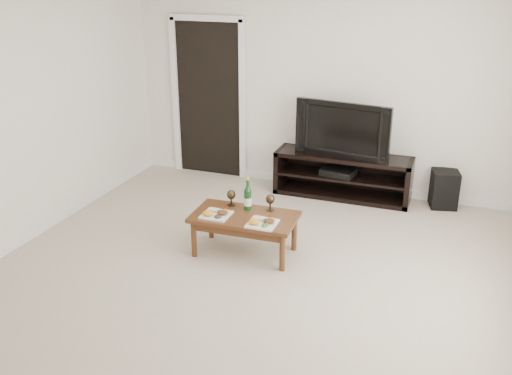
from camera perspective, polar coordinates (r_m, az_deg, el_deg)
The scene contains 13 objects.
floor at distance 5.21m, azimuth -1.37°, elevation -10.23°, with size 5.50×5.50×0.00m, color #C5B29E.
back_wall at distance 7.22m, azimuth 6.74°, elevation 9.89°, with size 5.00×0.04×2.60m, color white.
doorway at distance 7.75m, azimuth -4.73°, elevation 8.68°, with size 0.90×0.02×2.05m, color black.
media_console at distance 7.17m, azimuth 8.64°, elevation 1.17°, with size 1.68×0.45×0.55m, color black.
television at distance 6.98m, azimuth 8.92°, elevation 5.90°, with size 1.18×0.15×0.68m, color black.
av_receiver at distance 7.15m, azimuth 8.24°, elevation 1.57°, with size 0.40×0.30×0.08m, color black.
subwoofer at distance 7.17m, azimuth 18.30°, elevation -0.14°, with size 0.30×0.30×0.45m, color black.
coffee_table at distance 5.73m, azimuth -1.15°, elevation -4.69°, with size 1.03×0.56×0.42m, color brown.
plate_left at distance 5.62m, azimuth -4.01°, elevation -2.52°, with size 0.27×0.27×0.07m, color white.
plate_right at distance 5.43m, azimuth 0.63°, elevation -3.39°, with size 0.27×0.27×0.07m, color white.
wine_bottle at distance 5.70m, azimuth -0.84°, elevation -0.59°, with size 0.07×0.07×0.35m, color #103B17.
goblet_left at distance 5.83m, azimuth -2.49°, elevation -1.04°, with size 0.09×0.09×0.17m, color #362C1D, non-canonical shape.
goblet_right at distance 5.72m, azimuth 1.43°, elevation -1.50°, with size 0.09×0.09×0.17m, color #362C1D, non-canonical shape.
Camera 1 is at (1.65, -4.11, 2.75)m, focal length 40.00 mm.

